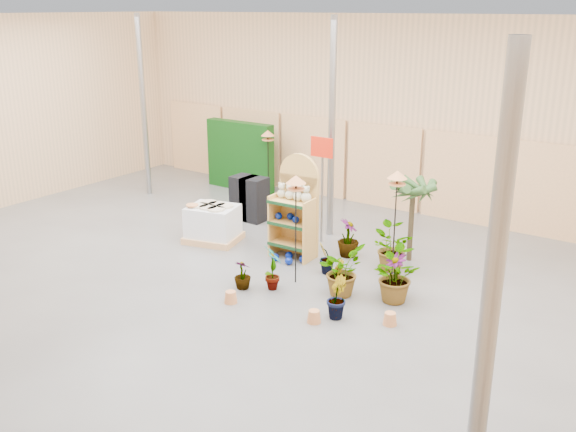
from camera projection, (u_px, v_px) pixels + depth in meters
The scene contains 23 objects.
room at pixel (254, 155), 11.05m from camera, with size 15.20×12.10×4.70m.
display_shelf at pixel (296, 210), 12.33m from camera, with size 0.86×0.56×2.02m.
teddy_bears at pixel (295, 194), 12.13m from camera, with size 0.75×0.20×0.32m.
gazing_balls_shelf at pixel (293, 218), 12.28m from camera, with size 0.74×0.25×0.14m.
gazing_balls_floor at pixel (289, 258), 12.24m from camera, with size 0.63×0.39×0.15m.
pallet_stack at pixel (213, 224), 13.23m from camera, with size 1.24×1.12×0.79m.
charcoal_planters at pixel (249, 198), 14.54m from camera, with size 0.80×0.50×1.00m.
trellis_stock at pixel (240, 156), 16.87m from camera, with size 2.00×0.30×1.80m, color #0B3A0C.
offer_sign at pixel (322, 168), 12.81m from camera, with size 0.50×0.08×2.20m.
bird_table_front at pixel (296, 183), 10.80m from camera, with size 0.34×0.34×1.96m.
bird_table_right at pixel (397, 179), 10.94m from camera, with size 0.34×0.34×2.00m.
bird_table_back at pixel (268, 135), 15.82m from camera, with size 0.34×0.34×1.74m.
palm at pixel (413, 188), 11.91m from camera, with size 0.70×0.70×1.69m.
potted_plant_0 at pixel (273, 268), 10.95m from camera, with size 0.43×0.29×0.81m, color #2C4F22.
potted_plant_1 at pixel (337, 276), 10.88m from camera, with size 0.32×0.26×0.58m, color #2C4F22.
potted_plant_2 at pixel (341, 270), 10.76m from camera, with size 0.78×0.68×0.87m, color #2C4F22.
potted_plant_3 at pixel (395, 275), 10.70m from camera, with size 0.43×0.43×0.77m, color #2C4F22.
potted_plant_5 at pixel (326, 258), 11.62m from camera, with size 0.34×0.27×0.62m, color #2C4F22.
potted_plant_6 at pixel (389, 248), 11.78m from camera, with size 0.77×0.67×0.86m, color #2C4F22.
potted_plant_7 at pixel (243, 274), 11.04m from camera, with size 0.29×0.29×0.52m, color #2C4F22.
potted_plant_9 at pixel (336, 297), 9.99m from camera, with size 0.37×0.30×0.68m, color #2C4F22.
potted_plant_10 at pixel (393, 276), 10.52m from camera, with size 0.81×0.70×0.90m, color #2C4F22.
potted_plant_11 at pixel (348, 238), 12.44m from camera, with size 0.42×0.42×0.75m, color #2C4F22.
Camera 1 is at (6.65, -7.65, 4.67)m, focal length 40.00 mm.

